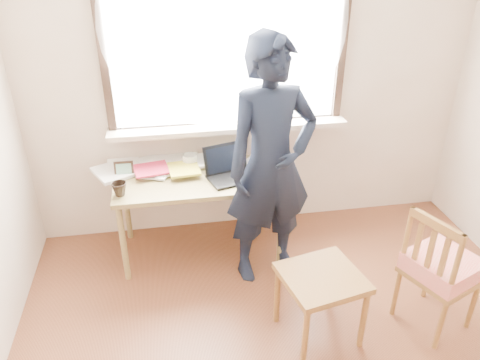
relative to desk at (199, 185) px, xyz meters
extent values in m
cube|color=beige|center=(0.48, 0.37, 0.71)|extent=(3.50, 0.02, 2.60)
cube|color=white|center=(0.28, 0.36, 1.01)|extent=(1.70, 0.01, 1.30)
cube|color=black|center=(0.28, 0.34, 0.33)|extent=(1.82, 0.06, 0.06)
cube|color=black|center=(-0.60, 0.34, 1.01)|extent=(0.06, 0.06, 1.30)
cube|color=black|center=(1.16, 0.34, 1.01)|extent=(0.06, 0.06, 1.30)
cube|color=beige|center=(0.28, 0.27, 0.34)|extent=(1.85, 0.20, 0.04)
cube|color=white|center=(0.28, 0.28, 1.11)|extent=(1.95, 0.02, 1.65)
cube|color=olive|center=(0.00, 0.00, 0.05)|extent=(1.24, 0.62, 0.04)
cylinder|color=olive|center=(-0.58, -0.27, -0.28)|extent=(0.04, 0.04, 0.63)
cylinder|color=olive|center=(-0.58, 0.27, -0.28)|extent=(0.04, 0.04, 0.63)
cylinder|color=olive|center=(0.58, -0.27, -0.28)|extent=(0.04, 0.04, 0.63)
cylinder|color=olive|center=(0.58, 0.27, -0.28)|extent=(0.04, 0.04, 0.63)
cube|color=black|center=(0.24, -0.08, 0.08)|extent=(0.39, 0.32, 0.02)
cube|color=black|center=(0.21, 0.03, 0.19)|extent=(0.34, 0.16, 0.22)
cube|color=black|center=(0.21, 0.03, 0.19)|extent=(0.30, 0.13, 0.18)
cube|color=black|center=(0.24, -0.09, 0.08)|extent=(0.32, 0.22, 0.00)
imported|color=white|center=(-0.05, 0.19, 0.12)|extent=(0.17, 0.17, 0.10)
imported|color=black|center=(-0.56, -0.18, 0.12)|extent=(0.13, 0.13, 0.10)
ellipsoid|color=black|center=(0.51, -0.10, 0.09)|extent=(0.10, 0.07, 0.04)
cube|color=white|center=(-0.45, 0.26, 0.08)|extent=(0.31, 0.34, 0.02)
cube|color=#3756B2|center=(-0.05, 0.27, 0.08)|extent=(0.31, 0.32, 0.01)
cube|color=white|center=(-0.49, 0.09, 0.08)|extent=(0.19, 0.26, 0.01)
cube|color=white|center=(-0.01, 0.24, 0.09)|extent=(0.21, 0.26, 0.02)
cube|color=#3756B2|center=(-0.27, 0.14, 0.09)|extent=(0.40, 0.40, 0.01)
cube|color=white|center=(-0.17, 0.07, 0.09)|extent=(0.28, 0.29, 0.01)
cube|color=white|center=(-0.47, 0.28, 0.09)|extent=(0.35, 0.34, 0.00)
cube|color=white|center=(-0.55, 0.17, 0.10)|extent=(0.30, 0.24, 0.01)
cube|color=gold|center=(-0.23, 0.17, 0.11)|extent=(0.29, 0.29, 0.01)
cube|color=#3756B2|center=(-0.31, 0.07, 0.11)|extent=(0.19, 0.24, 0.01)
imported|color=white|center=(-0.33, 0.23, 0.08)|extent=(0.22, 0.29, 0.03)
imported|color=white|center=(0.41, 0.21, 0.08)|extent=(0.31, 0.31, 0.02)
cube|color=black|center=(-0.54, 0.10, 0.12)|extent=(0.14, 0.02, 0.11)
cube|color=#507734|center=(-0.54, 0.10, 0.12)|extent=(0.11, 0.01, 0.08)
cube|color=olive|center=(0.64, -1.01, -0.14)|extent=(0.54, 0.52, 0.04)
cylinder|color=olive|center=(0.48, -1.23, -0.38)|extent=(0.04, 0.04, 0.43)
cylinder|color=olive|center=(0.41, -0.86, -0.38)|extent=(0.04, 0.04, 0.43)
cylinder|color=olive|center=(0.87, -1.15, -0.38)|extent=(0.04, 0.04, 0.43)
cylinder|color=olive|center=(0.80, -0.78, -0.38)|extent=(0.04, 0.04, 0.43)
cube|color=olive|center=(1.41, -1.03, -0.21)|extent=(0.50, 0.51, 0.04)
cylinder|color=olive|center=(1.62, -1.13, -0.41)|extent=(0.03, 0.03, 0.37)
cylinder|color=olive|center=(1.33, -1.25, -0.41)|extent=(0.03, 0.03, 0.37)
cylinder|color=olive|center=(1.49, -0.81, -0.41)|extent=(0.03, 0.03, 0.37)
cylinder|color=olive|center=(1.19, -0.94, -0.41)|extent=(0.03, 0.03, 0.37)
cylinder|color=olive|center=(1.32, -1.26, 0.03)|extent=(0.03, 0.03, 0.45)
cylinder|color=olive|center=(1.19, -0.94, 0.03)|extent=(0.03, 0.03, 0.45)
cube|color=olive|center=(1.25, -1.10, 0.23)|extent=(0.17, 0.34, 0.05)
cube|color=olive|center=(1.29, -1.18, 0.01)|extent=(0.03, 0.04, 0.36)
cube|color=olive|center=(1.25, -1.10, 0.01)|extent=(0.03, 0.04, 0.36)
cube|color=olive|center=(1.22, -1.02, 0.01)|extent=(0.03, 0.04, 0.36)
cube|color=red|center=(1.41, -1.03, -0.13)|extent=(0.49, 0.49, 0.12)
imported|color=black|center=(0.47, -0.33, 0.29)|extent=(0.72, 0.54, 1.77)
camera|label=1|loc=(-0.22, -3.07, 1.71)|focal=35.00mm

